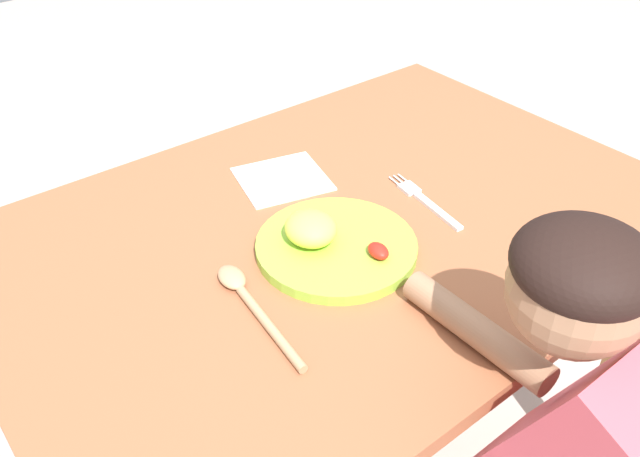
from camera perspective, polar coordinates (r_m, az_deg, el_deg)
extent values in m
cube|color=#965637|center=(1.10, 1.78, -0.01)|extent=(1.12, 0.77, 0.03)
cube|color=#8D5E39|center=(1.52, 24.14, -10.19)|extent=(0.05, 0.05, 0.72)
cube|color=#8D5E39|center=(1.42, -23.11, -13.64)|extent=(0.05, 0.05, 0.72)
cube|color=#8D5E39|center=(1.77, 7.16, 0.75)|extent=(0.05, 0.05, 0.72)
cylinder|color=#92C73C|center=(1.02, 1.40, -1.57)|extent=(0.25, 0.25, 0.02)
ellipsoid|color=#E5E650|center=(1.00, -0.79, 0.00)|extent=(0.08, 0.08, 0.05)
ellipsoid|color=red|center=(0.99, 4.97, -1.90)|extent=(0.03, 0.04, 0.02)
cube|color=silver|center=(1.12, 9.96, 1.47)|extent=(0.03, 0.12, 0.01)
cube|color=silver|center=(1.17, 7.68, 3.34)|extent=(0.03, 0.04, 0.01)
cylinder|color=silver|center=(1.20, 7.10, 4.24)|extent=(0.01, 0.03, 0.00)
cylinder|color=silver|center=(1.20, 6.73, 4.12)|extent=(0.01, 0.03, 0.00)
cylinder|color=silver|center=(1.19, 6.35, 4.00)|extent=(0.01, 0.03, 0.00)
cylinder|color=tan|center=(0.90, -4.28, -8.35)|extent=(0.03, 0.18, 0.01)
ellipsoid|color=tan|center=(0.97, -7.51, -4.13)|extent=(0.04, 0.06, 0.02)
cube|color=#CC4C59|center=(0.88, 21.42, -17.18)|extent=(0.17, 0.24, 0.33)
sphere|color=#9E7051|center=(0.75, 21.03, -4.84)|extent=(0.15, 0.15, 0.15)
ellipsoid|color=black|center=(0.73, 21.59, -2.85)|extent=(0.15, 0.15, 0.08)
cylinder|color=#9E7051|center=(0.89, 13.10, -8.37)|extent=(0.04, 0.22, 0.04)
cube|color=white|center=(1.19, -3.10, 4.27)|extent=(0.18, 0.17, 0.00)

